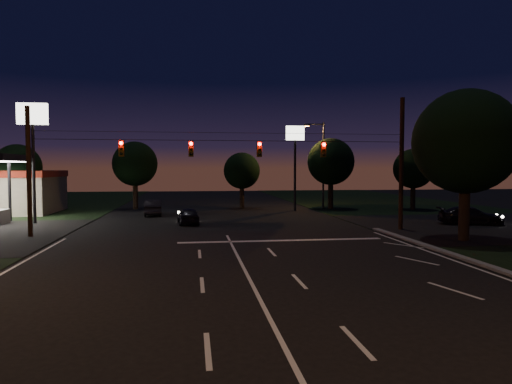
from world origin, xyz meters
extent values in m
plane|color=black|center=(0.00, 0.00, 0.00)|extent=(140.00, 140.00, 0.00)
cube|color=black|center=(20.00, 16.00, 0.00)|extent=(20.00, 16.00, 0.02)
cube|color=silver|center=(3.00, 11.50, 0.01)|extent=(12.00, 0.50, 0.01)
cylinder|color=black|center=(12.00, 15.00, 0.00)|extent=(0.30, 0.30, 9.00)
cylinder|color=black|center=(-12.00, 15.00, 0.00)|extent=(0.28, 0.28, 8.00)
cylinder|color=black|center=(0.00, 15.00, 6.00)|extent=(24.00, 0.03, 0.03)
cylinder|color=black|center=(0.00, 15.00, 6.50)|extent=(24.00, 0.02, 0.02)
cube|color=#3F3307|center=(-6.50, 15.00, 5.45)|extent=(0.32, 0.26, 1.00)
sphere|color=#FF0705|center=(-6.50, 14.84, 5.78)|extent=(0.22, 0.22, 0.22)
sphere|color=black|center=(-6.50, 14.84, 5.45)|extent=(0.20, 0.20, 0.20)
sphere|color=black|center=(-6.50, 14.84, 5.12)|extent=(0.20, 0.20, 0.20)
cube|color=#3F3307|center=(-2.20, 15.00, 5.45)|extent=(0.32, 0.26, 1.00)
sphere|color=#FF0705|center=(-2.20, 14.84, 5.78)|extent=(0.22, 0.22, 0.22)
sphere|color=black|center=(-2.20, 14.84, 5.45)|extent=(0.20, 0.20, 0.20)
sphere|color=black|center=(-2.20, 14.84, 5.12)|extent=(0.20, 0.20, 0.20)
cube|color=#3F3307|center=(2.20, 15.00, 5.45)|extent=(0.32, 0.26, 1.00)
sphere|color=#FF0705|center=(2.20, 14.84, 5.78)|extent=(0.22, 0.22, 0.22)
sphere|color=black|center=(2.20, 14.84, 5.45)|extent=(0.20, 0.20, 0.20)
sphere|color=black|center=(2.20, 14.84, 5.12)|extent=(0.20, 0.20, 0.20)
cube|color=#3F3307|center=(6.50, 15.00, 5.45)|extent=(0.32, 0.26, 1.00)
sphere|color=#FF0705|center=(6.50, 14.84, 5.78)|extent=(0.22, 0.22, 0.22)
sphere|color=black|center=(6.50, 14.84, 5.45)|extent=(0.20, 0.20, 0.20)
sphere|color=black|center=(6.50, 14.84, 5.12)|extent=(0.20, 0.20, 0.20)
cube|color=gray|center=(-16.50, 22.00, 0.55)|extent=(0.80, 2.00, 1.10)
cylinder|color=black|center=(-16.50, 24.00, 2.40)|extent=(0.24, 0.24, 4.80)
cylinder|color=black|center=(-14.00, 22.00, 3.75)|extent=(0.24, 0.24, 7.50)
cube|color=white|center=(-14.00, 22.00, 8.30)|extent=(2.20, 0.30, 1.60)
cylinder|color=black|center=(8.00, 30.00, 3.50)|extent=(0.24, 0.24, 7.00)
cube|color=white|center=(8.00, 30.00, 7.70)|extent=(1.80, 0.30, 1.40)
cylinder|color=black|center=(11.50, 32.00, 4.50)|extent=(0.20, 0.20, 9.00)
cylinder|color=black|center=(10.60, 32.00, 8.80)|extent=(1.80, 0.12, 0.12)
cube|color=black|center=(9.70, 32.00, 8.70)|extent=(0.60, 0.35, 0.22)
cube|color=orange|center=(9.70, 32.00, 8.58)|extent=(0.45, 0.25, 0.04)
cylinder|color=black|center=(13.50, 10.00, 2.00)|extent=(0.60, 0.60, 4.00)
sphere|color=black|center=(13.50, 10.00, 5.76)|extent=(6.00, 6.00, 6.00)
sphere|color=black|center=(14.10, 10.45, 5.58)|extent=(4.50, 4.50, 4.50)
sphere|color=black|center=(12.90, 10.30, 5.62)|extent=(4.20, 4.20, 4.20)
cylinder|color=black|center=(-18.00, 30.00, 1.50)|extent=(0.49, 0.49, 3.00)
sphere|color=black|center=(-18.00, 30.00, 4.32)|extent=(4.20, 4.20, 4.20)
sphere|color=black|center=(-17.58, 30.32, 4.19)|extent=(3.15, 3.15, 3.15)
sphere|color=black|center=(-18.42, 30.21, 4.23)|extent=(2.94, 2.94, 2.94)
cylinder|color=black|center=(-8.00, 34.00, 1.62)|extent=(0.52, 0.52, 3.25)
sphere|color=black|center=(-8.00, 34.00, 4.68)|extent=(4.60, 4.60, 4.60)
sphere|color=black|center=(-7.54, 34.34, 4.54)|extent=(3.45, 3.45, 3.45)
sphere|color=black|center=(-8.46, 34.23, 4.58)|extent=(3.22, 3.22, 3.22)
cylinder|color=black|center=(3.00, 33.00, 1.38)|extent=(0.47, 0.47, 2.75)
sphere|color=black|center=(3.00, 33.00, 3.96)|extent=(3.80, 3.80, 3.80)
sphere|color=black|center=(3.38, 33.28, 3.85)|extent=(2.85, 2.85, 2.85)
sphere|color=black|center=(2.62, 33.19, 3.87)|extent=(2.66, 2.66, 2.66)
cylinder|color=black|center=(12.00, 31.00, 1.70)|extent=(0.53, 0.53, 3.40)
sphere|color=black|center=(12.00, 31.00, 4.90)|extent=(4.80, 4.80, 4.80)
sphere|color=black|center=(12.48, 31.36, 4.75)|extent=(3.60, 3.60, 3.60)
sphere|color=black|center=(11.52, 31.24, 4.79)|extent=(3.36, 3.36, 3.36)
cylinder|color=black|center=(20.00, 29.00, 1.45)|extent=(0.48, 0.48, 2.90)
sphere|color=black|center=(20.00, 29.00, 4.18)|extent=(4.00, 4.00, 4.00)
sphere|color=black|center=(20.40, 29.30, 4.06)|extent=(3.00, 3.00, 3.00)
sphere|color=black|center=(19.60, 29.20, 4.09)|extent=(2.80, 2.80, 2.80)
imported|color=black|center=(-2.46, 20.27, 0.63)|extent=(1.81, 3.82, 1.26)
imported|color=black|center=(-5.64, 27.19, 0.69)|extent=(1.73, 4.28, 1.38)
imported|color=black|center=(18.42, 16.87, 0.67)|extent=(4.95, 3.18, 1.33)
camera|label=1|loc=(-2.12, -14.42, 4.22)|focal=32.00mm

